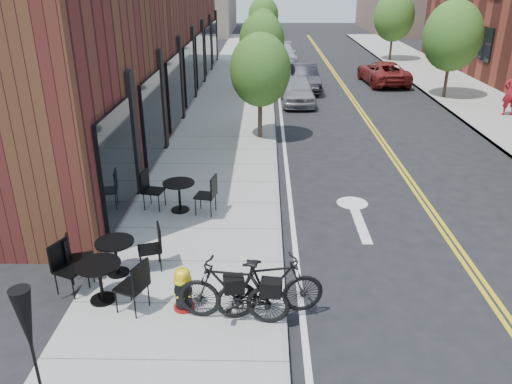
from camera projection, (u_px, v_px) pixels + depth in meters
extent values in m
plane|color=black|center=(283.00, 267.00, 10.69)|extent=(120.00, 120.00, 0.00)
cube|color=#9E9B93|center=(225.00, 130.00, 19.87)|extent=(4.00, 70.00, 0.12)
cube|color=#4C1918|center=(129.00, 30.00, 22.24)|extent=(5.00, 28.00, 7.00)
cylinder|color=#382B1E|center=(260.00, 116.00, 18.58)|extent=(0.16, 0.16, 1.61)
ellipsoid|color=#255E1D|center=(260.00, 70.00, 17.91)|extent=(2.20, 2.20, 2.64)
cylinder|color=#382B1E|center=(262.00, 75.00, 25.90)|extent=(0.16, 0.16, 1.68)
ellipsoid|color=#255E1D|center=(262.00, 40.00, 25.20)|extent=(2.30, 2.30, 2.76)
cylinder|color=#382B1E|center=(263.00, 54.00, 33.26)|extent=(0.16, 0.16, 1.57)
ellipsoid|color=#255E1D|center=(263.00, 29.00, 32.61)|extent=(2.10, 2.10, 2.52)
cylinder|color=#382B1E|center=(263.00, 39.00, 40.56)|extent=(0.16, 0.16, 1.71)
ellipsoid|color=#255E1D|center=(263.00, 15.00, 39.84)|extent=(2.40, 2.40, 2.88)
cylinder|color=#382B1E|center=(446.00, 78.00, 24.80)|extent=(0.16, 0.16, 1.82)
ellipsoid|color=#255E1D|center=(453.00, 36.00, 23.99)|extent=(2.80, 2.80, 3.36)
cylinder|color=#382B1E|center=(391.00, 47.00, 35.80)|extent=(0.16, 0.16, 1.82)
ellipsoid|color=#255E1D|center=(394.00, 17.00, 34.99)|extent=(2.80, 2.80, 3.36)
cylinder|color=maroon|center=(184.00, 307.00, 9.15)|extent=(0.43, 0.43, 0.06)
cylinder|color=black|center=(183.00, 294.00, 9.03)|extent=(0.33, 0.33, 0.57)
cylinder|color=yellow|center=(182.00, 280.00, 8.92)|extent=(0.38, 0.38, 0.04)
cylinder|color=yellow|center=(182.00, 276.00, 8.89)|extent=(0.32, 0.32, 0.13)
ellipsoid|color=yellow|center=(182.00, 273.00, 8.86)|extent=(0.31, 0.31, 0.17)
cylinder|color=yellow|center=(182.00, 269.00, 8.82)|extent=(0.05, 0.05, 0.06)
imported|color=black|center=(233.00, 291.00, 8.61)|extent=(2.05, 0.82, 1.20)
imported|color=black|center=(270.00, 287.00, 8.76)|extent=(2.01, 0.91, 1.17)
cylinder|color=black|center=(103.00, 299.00, 9.39)|extent=(0.62, 0.62, 0.03)
cylinder|color=black|center=(101.00, 282.00, 9.24)|extent=(0.08, 0.08, 0.75)
cylinder|color=black|center=(98.00, 265.00, 9.08)|extent=(1.07, 1.07, 0.03)
cylinder|color=black|center=(118.00, 273.00, 10.23)|extent=(0.56, 0.56, 0.03)
cylinder|color=black|center=(116.00, 258.00, 10.09)|extent=(0.08, 0.08, 0.71)
cylinder|color=black|center=(114.00, 242.00, 9.94)|extent=(0.97, 0.97, 0.03)
cylinder|color=black|center=(180.00, 210.00, 12.97)|extent=(0.56, 0.56, 0.03)
cylinder|color=black|center=(180.00, 197.00, 12.82)|extent=(0.08, 0.08, 0.75)
cylinder|color=black|center=(179.00, 183.00, 12.67)|extent=(0.96, 0.96, 0.03)
cylinder|color=black|center=(36.00, 365.00, 6.29)|extent=(0.04, 0.04, 2.16)
cone|color=black|center=(26.00, 323.00, 6.03)|extent=(0.26, 0.26, 0.95)
imported|color=gray|center=(297.00, 90.00, 24.01)|extent=(1.62, 3.88, 1.31)
imported|color=black|center=(303.00, 78.00, 26.81)|extent=(1.74, 4.25, 1.37)
imported|color=#BABBC0|center=(283.00, 54.00, 35.34)|extent=(1.90, 4.48, 1.29)
imported|color=maroon|center=(383.00, 73.00, 28.46)|extent=(2.48, 4.76, 1.28)
imported|color=maroon|center=(511.00, 93.00, 21.46)|extent=(0.74, 0.50, 1.96)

